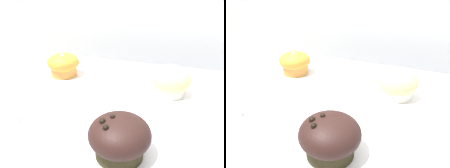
% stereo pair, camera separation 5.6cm
% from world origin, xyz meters
% --- Properties ---
extents(wall_back, '(3.20, 0.10, 1.80)m').
position_xyz_m(wall_back, '(0.00, 0.60, 0.90)').
color(wall_back, silver).
rests_on(wall_back, ground).
extents(muffin_front_center, '(0.10, 0.10, 0.08)m').
position_xyz_m(muffin_front_center, '(-0.37, 0.11, 0.92)').
color(muffin_front_center, '#CB863C').
rests_on(muffin_front_center, display_counter).
extents(muffin_back_left, '(0.11, 0.11, 0.08)m').
position_xyz_m(muffin_back_left, '(-0.08, -0.19, 0.92)').
color(muffin_back_left, '#2B2615').
rests_on(muffin_back_left, display_counter).
extents(muffin_back_right, '(0.11, 0.11, 0.08)m').
position_xyz_m(muffin_back_right, '(-0.02, 0.09, 0.92)').
color(muffin_back_right, white).
rests_on(muffin_back_right, display_counter).
extents(price_card, '(0.06, 0.06, 0.06)m').
position_xyz_m(price_card, '(-0.35, -0.15, 0.91)').
color(price_card, white).
rests_on(price_card, display_counter).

